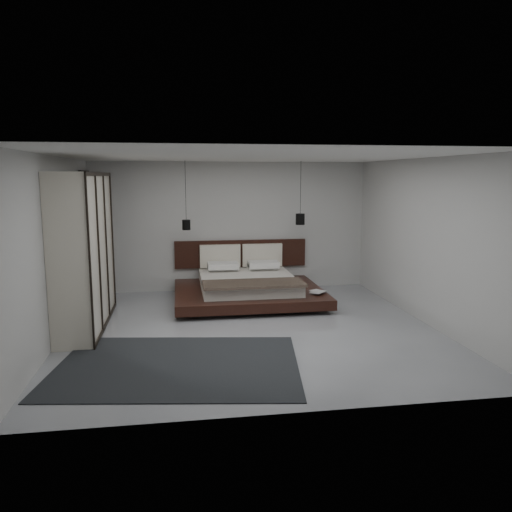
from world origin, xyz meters
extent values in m
plane|color=#94969C|center=(0.00, 0.00, 0.00)|extent=(6.00, 6.00, 0.00)
plane|color=white|center=(0.00, 0.00, 2.80)|extent=(6.00, 6.00, 0.00)
plane|color=#BABAB7|center=(0.00, 3.00, 1.40)|extent=(6.00, 0.00, 6.00)
plane|color=#BABAB7|center=(0.00, -3.00, 1.40)|extent=(6.00, 0.00, 6.00)
plane|color=#BABAB7|center=(-3.00, 0.00, 1.40)|extent=(0.00, 6.00, 6.00)
plane|color=#BABAB7|center=(3.00, 0.00, 1.40)|extent=(0.00, 6.00, 6.00)
cube|color=black|center=(-2.95, 2.45, 1.30)|extent=(0.05, 0.90, 2.60)
cube|color=black|center=(0.21, 1.75, 0.04)|extent=(2.28, 1.86, 0.08)
cube|color=black|center=(0.21, 1.75, 0.18)|extent=(2.90, 2.38, 0.19)
cube|color=silver|center=(0.21, 1.88, 0.38)|extent=(1.86, 2.07, 0.23)
cube|color=black|center=(0.21, 1.08, 0.52)|extent=(1.89, 0.73, 0.05)
cube|color=white|center=(-0.23, 2.68, 0.56)|extent=(0.64, 0.41, 0.12)
cube|color=white|center=(0.64, 2.68, 0.56)|extent=(0.64, 0.41, 0.12)
cube|color=white|center=(-0.23, 2.54, 0.62)|extent=(0.64, 0.41, 0.12)
cube|color=white|center=(0.64, 2.54, 0.62)|extent=(0.64, 0.41, 0.12)
cube|color=black|center=(0.21, 2.96, 0.80)|extent=(2.90, 0.08, 0.60)
cube|color=silver|center=(-0.26, 2.87, 0.77)|extent=(0.88, 0.10, 0.50)
cube|color=silver|center=(0.67, 2.87, 0.77)|extent=(0.88, 0.10, 0.50)
imported|color=#99724C|center=(1.40, 1.23, 0.28)|extent=(0.31, 0.34, 0.03)
imported|color=#99724C|center=(1.38, 1.20, 0.31)|extent=(0.37, 0.37, 0.02)
cylinder|color=black|center=(-0.99, 2.37, 2.21)|extent=(0.01, 0.01, 1.19)
cylinder|color=black|center=(-0.99, 2.37, 1.51)|extent=(0.17, 0.17, 0.21)
cylinder|color=#FFE0B2|center=(-0.99, 2.37, 1.42)|extent=(0.13, 0.13, 0.01)
cylinder|color=black|center=(1.40, 2.37, 2.26)|extent=(0.01, 0.01, 1.09)
cylinder|color=black|center=(1.40, 2.37, 1.59)|extent=(0.19, 0.19, 0.23)
cylinder|color=#FFE0B2|center=(1.40, 2.37, 1.49)|extent=(0.14, 0.14, 0.01)
cube|color=beige|center=(-2.70, 0.62, 1.28)|extent=(0.59, 2.56, 2.56)
cube|color=black|center=(-2.39, 0.62, 2.53)|extent=(0.03, 2.56, 0.06)
cube|color=black|center=(-2.39, 0.62, 0.03)|extent=(0.03, 2.56, 0.06)
cube|color=black|center=(-2.39, -0.66, 1.28)|extent=(0.03, 0.05, 2.56)
cube|color=black|center=(-2.39, 0.19, 1.28)|extent=(0.03, 0.05, 2.56)
cube|color=black|center=(-2.39, 1.04, 1.28)|extent=(0.03, 0.05, 2.56)
cube|color=black|center=(-2.39, 1.89, 1.28)|extent=(0.03, 0.05, 2.56)
cube|color=black|center=(-1.20, -1.45, 0.01)|extent=(3.49, 2.72, 0.01)
camera|label=1|loc=(-1.15, -7.85, 2.50)|focal=35.00mm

